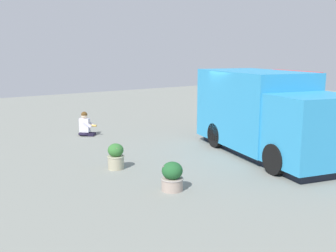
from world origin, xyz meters
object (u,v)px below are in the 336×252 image
Objects in this scene: planter_flowering_near at (172,176)px; food_truck at (266,115)px; planter_flowering_side at (213,113)px; planter_flowering_far at (116,156)px; person_customer at (85,126)px.

food_truck is at bearing 102.52° from planter_flowering_near.
planter_flowering_side is at bearing 152.83° from food_truck.
planter_flowering_far is at bearing -60.52° from planter_flowering_side.
planter_flowering_side reaches higher than planter_flowering_far.
planter_flowering_near is (6.76, -0.91, -0.04)m from person_customer.
food_truck is 8.15× the size of planter_flowering_side.
planter_flowering_near is 9.47m from planter_flowering_side.
planter_flowering_near is 0.96× the size of planter_flowering_far.
planter_flowering_far is (-2.25, -0.23, 0.02)m from planter_flowering_near.
planter_flowering_side is (0.41, 6.11, -0.00)m from person_customer.
planter_flowering_far is (-1.31, -4.47, -0.87)m from food_truck.
planter_flowering_far is 8.33m from planter_flowering_side.
food_truck reaches higher than planter_flowering_near.
person_customer is 6.82m from planter_flowering_near.
food_truck is at bearing 29.79° from person_customer.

